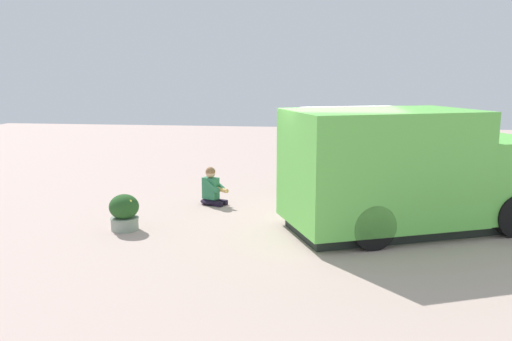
# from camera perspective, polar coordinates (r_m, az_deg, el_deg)

# --- Properties ---
(ground_plane) EXTENTS (40.00, 40.00, 0.00)m
(ground_plane) POSITION_cam_1_polar(r_m,az_deg,el_deg) (11.11, 8.26, -5.58)
(ground_plane) COLOR #BDA296
(food_truck) EXTENTS (5.40, 3.88, 2.36)m
(food_truck) POSITION_cam_1_polar(r_m,az_deg,el_deg) (10.73, 15.94, -0.30)
(food_truck) COLOR #65C84E
(food_truck) RESTS_ON ground_plane
(person_customer) EXTENTS (0.79, 0.61, 0.89)m
(person_customer) POSITION_cam_1_polar(r_m,az_deg,el_deg) (12.49, -4.75, -2.05)
(person_customer) COLOR black
(person_customer) RESTS_ON ground_plane
(planter_flowering_near) EXTENTS (0.55, 0.55, 0.70)m
(planter_flowering_near) POSITION_cam_1_polar(r_m,az_deg,el_deg) (14.15, 4.92, -0.54)
(planter_flowering_near) COLOR #B0684F
(planter_flowering_near) RESTS_ON ground_plane
(planter_flowering_far) EXTENTS (0.58, 0.58, 0.71)m
(planter_flowering_far) POSITION_cam_1_polar(r_m,az_deg,el_deg) (10.74, -13.94, -4.35)
(planter_flowering_far) COLOR gray
(planter_flowering_far) RESTS_ON ground_plane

